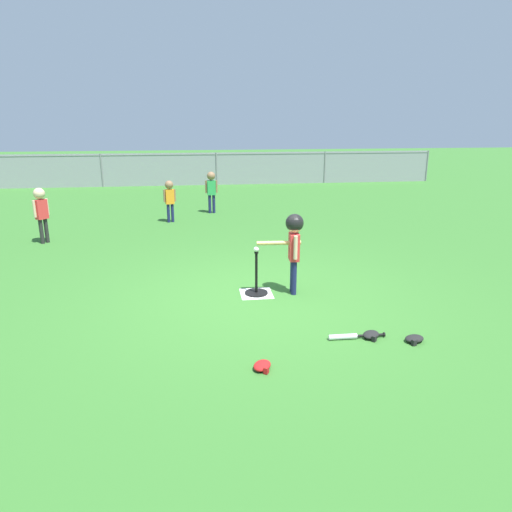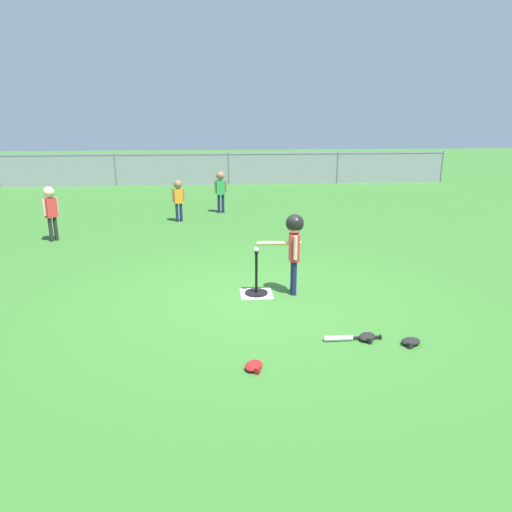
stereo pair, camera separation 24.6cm
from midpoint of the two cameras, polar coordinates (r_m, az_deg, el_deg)
name	(u,v)px [view 2 (the right image)]	position (r m, az deg, el deg)	size (l,w,h in m)	color
ground_plane	(257,298)	(6.43, 1.28, -5.14)	(60.00, 60.00, 0.00)	#336B28
home_plate	(256,293)	(6.59, 1.07, -4.56)	(0.44, 0.44, 0.01)	white
batting_tee	(256,288)	(6.56, 1.08, -3.85)	(0.32, 0.32, 0.61)	black
baseball_on_tee	(256,249)	(6.38, 1.10, 0.82)	(0.07, 0.07, 0.07)	white
batter_child	(294,238)	(6.39, 5.70, 2.19)	(0.63, 0.32, 1.13)	#191E4C
fielder_deep_right	(178,195)	(11.15, -8.76, 7.29)	(0.28, 0.19, 0.97)	#191E4C
fielder_deep_left	(50,206)	(10.01, -22.97, 5.55)	(0.24, 0.25, 1.08)	#262626
fielder_deep_center	(221,186)	(12.09, -3.72, 8.40)	(0.31, 0.21, 1.05)	#191E4C
spare_bat_silver	(344,338)	(5.38, 11.94, -9.70)	(0.64, 0.06, 0.06)	silver
glove_by_plate	(367,337)	(5.45, 14.58, -9.46)	(0.27, 0.27, 0.07)	black
glove_near_bats	(411,342)	(5.48, 19.47, -9.76)	(0.26, 0.22, 0.07)	black
glove_tossed_aside	(254,366)	(4.72, 1.28, -13.15)	(0.25, 0.27, 0.07)	#B21919
outfield_fence	(229,167)	(17.28, -2.90, 10.64)	(16.06, 0.06, 1.15)	slate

